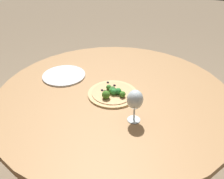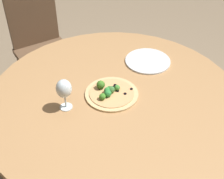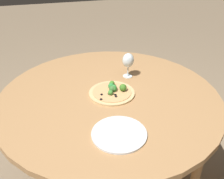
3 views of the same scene
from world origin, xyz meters
name	(u,v)px [view 2 (image 2 of 3)]	position (x,y,z in m)	size (l,w,h in m)	color
dining_table	(115,104)	(0.00, 0.00, 0.67)	(1.27, 1.27, 0.73)	#A87A4C
chair	(41,43)	(-0.58, -0.89, 0.48)	(0.55, 0.55, 0.92)	brown
pizza	(111,92)	(0.00, -0.02, 0.74)	(0.27, 0.27, 0.06)	tan
wine_glass	(64,89)	(0.18, -0.17, 0.84)	(0.07, 0.07, 0.16)	silver
plate_near	(148,61)	(-0.35, 0.05, 0.74)	(0.26, 0.26, 0.01)	silver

